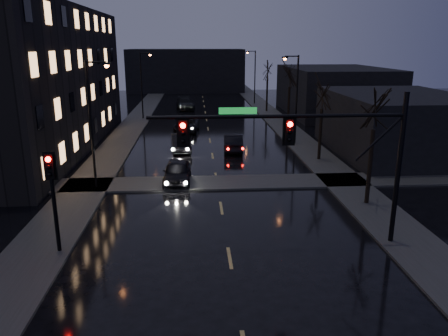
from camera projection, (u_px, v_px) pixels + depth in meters
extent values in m
cube|color=#2D2D2B|center=(125.00, 135.00, 44.26)|extent=(3.00, 140.00, 0.12)
cube|color=#2D2D2B|center=(291.00, 133.00, 45.35)|extent=(3.00, 140.00, 0.12)
cube|color=#2D2D2B|center=(217.00, 183.00, 28.97)|extent=(40.00, 3.00, 0.12)
cube|color=black|center=(18.00, 80.00, 37.32)|extent=(12.00, 30.00, 12.00)
cube|color=black|center=(397.00, 124.00, 36.49)|extent=(10.00, 14.00, 5.00)
cube|color=black|center=(334.00, 91.00, 57.56)|extent=(12.00, 18.00, 6.00)
cube|color=black|center=(186.00, 70.00, 84.80)|extent=(22.00, 10.00, 8.00)
cylinder|color=black|center=(398.00, 171.00, 19.40)|extent=(0.22, 0.22, 7.00)
cylinder|color=black|center=(278.00, 116.00, 18.36)|extent=(11.00, 0.16, 0.16)
cylinder|color=black|center=(380.00, 138.00, 18.92)|extent=(2.05, 0.10, 2.05)
cube|color=#0C591E|center=(238.00, 111.00, 18.18)|extent=(1.60, 0.04, 0.28)
cube|color=black|center=(183.00, 133.00, 18.28)|extent=(0.35, 0.28, 1.05)
sphere|color=#FF0705|center=(183.00, 126.00, 18.04)|extent=(0.22, 0.22, 0.22)
cube|color=black|center=(289.00, 131.00, 18.57)|extent=(0.35, 0.28, 1.05)
sphere|color=#FF0705|center=(290.00, 124.00, 18.33)|extent=(0.22, 0.22, 0.22)
cylinder|color=black|center=(55.00, 206.00, 18.79)|extent=(0.18, 0.18, 4.40)
cube|color=black|center=(50.00, 166.00, 18.29)|extent=(0.35, 0.28, 1.05)
sphere|color=#FF0705|center=(48.00, 159.00, 18.05)|extent=(0.22, 0.22, 0.22)
cylinder|color=black|center=(370.00, 168.00, 24.60)|extent=(0.24, 0.24, 4.40)
cylinder|color=black|center=(320.00, 135.00, 34.24)|extent=(0.24, 0.24, 4.12)
cylinder|color=black|center=(288.00, 109.00, 45.68)|extent=(0.24, 0.24, 4.68)
cylinder|color=black|center=(267.00, 96.00, 59.17)|extent=(0.24, 0.24, 4.29)
cylinder|color=black|center=(91.00, 127.00, 26.91)|extent=(0.16, 0.16, 8.00)
cylinder|color=black|center=(96.00, 62.00, 25.88)|extent=(1.20, 0.10, 0.10)
cube|color=black|center=(106.00, 64.00, 25.95)|extent=(0.50, 0.25, 0.15)
sphere|color=orange|center=(107.00, 65.00, 25.98)|extent=(0.28, 0.28, 0.28)
cylinder|color=black|center=(142.00, 86.00, 52.82)|extent=(0.16, 0.16, 8.00)
cylinder|color=black|center=(145.00, 53.00, 51.80)|extent=(1.20, 0.10, 0.10)
cube|color=black|center=(150.00, 54.00, 51.86)|extent=(0.50, 0.25, 0.15)
sphere|color=orange|center=(150.00, 55.00, 51.89)|extent=(0.28, 0.28, 0.28)
cylinder|color=black|center=(297.00, 101.00, 39.43)|extent=(0.16, 0.16, 8.00)
cylinder|color=black|center=(292.00, 56.00, 38.32)|extent=(1.20, 0.10, 0.10)
cube|color=black|center=(285.00, 57.00, 38.31)|extent=(0.50, 0.25, 0.15)
sphere|color=orange|center=(285.00, 59.00, 38.34)|extent=(0.28, 0.28, 0.28)
cylinder|color=black|center=(255.00, 78.00, 66.30)|extent=(0.16, 0.16, 8.00)
cylinder|color=black|center=(251.00, 51.00, 65.19)|extent=(1.20, 0.10, 0.10)
cube|color=black|center=(247.00, 52.00, 65.18)|extent=(0.50, 0.25, 0.15)
sphere|color=orange|center=(247.00, 53.00, 65.21)|extent=(0.28, 0.28, 0.28)
imported|color=black|center=(177.00, 172.00, 29.04)|extent=(1.87, 4.45, 1.50)
imported|color=black|center=(181.00, 143.00, 37.72)|extent=(1.96, 4.52, 1.45)
imported|color=black|center=(187.00, 125.00, 46.24)|extent=(2.83, 5.33, 1.43)
imported|color=black|center=(185.00, 104.00, 61.85)|extent=(2.96, 5.82, 1.62)
imported|color=black|center=(233.00, 142.00, 37.66)|extent=(1.83, 4.60, 1.49)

